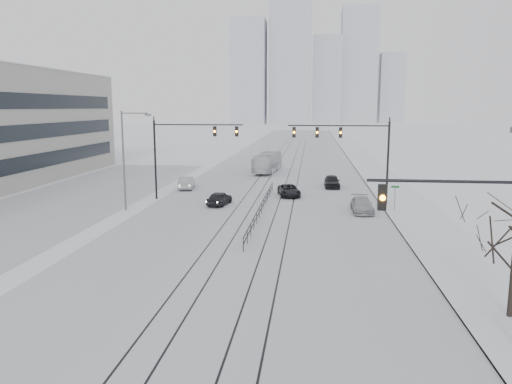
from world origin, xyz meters
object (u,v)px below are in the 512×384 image
object	(u,v)px
sedan_sb_inner	(219,198)
sedan_nb_far	(332,181)
box_truck	(267,163)
sedan_nb_front	(289,191)
sedan_sb_outer	(187,183)
sedan_nb_right	(362,205)
traffic_mast_near	(483,236)

from	to	relation	value
sedan_sb_inner	sedan_nb_far	bearing A→B (deg)	-123.79
sedan_nb_far	sedan_sb_inner	bearing A→B (deg)	-134.36
box_truck	sedan_nb_front	bearing A→B (deg)	108.61
sedan_nb_far	box_truck	xyz separation A→B (m)	(-8.76, 12.96, 0.68)
sedan_sb_outer	sedan_nb_right	distance (m)	21.83
traffic_mast_near	sedan_sb_inner	distance (m)	31.59
sedan_sb_inner	sedan_nb_front	world-z (taller)	sedan_sb_inner
sedan_sb_inner	sedan_nb_right	xyz separation A→B (m)	(13.32, -1.89, -0.01)
sedan_sb_inner	sedan_nb_right	distance (m)	13.45
sedan_nb_front	sedan_nb_far	xyz separation A→B (m)	(4.75, 6.31, 0.12)
traffic_mast_near	box_truck	world-z (taller)	traffic_mast_near
traffic_mast_near	sedan_sb_outer	xyz separation A→B (m)	(-20.76, 36.50, -3.84)
sedan_sb_outer	box_truck	xyz separation A→B (m)	(7.96, 15.76, 0.68)
sedan_nb_front	box_truck	bearing A→B (deg)	90.87
sedan_sb_outer	sedan_nb_right	size ratio (longest dim) A/B	0.97
sedan_sb_inner	sedan_nb_far	size ratio (longest dim) A/B	0.91
traffic_mast_near	sedan_sb_inner	bearing A→B (deg)	119.05
sedan_sb_inner	sedan_sb_outer	distance (m)	10.66
sedan_nb_front	box_truck	xyz separation A→B (m)	(-4.01, 19.26, 0.79)
traffic_mast_near	sedan_sb_inner	world-z (taller)	traffic_mast_near
sedan_sb_inner	box_truck	xyz separation A→B (m)	(2.42, 24.87, 0.74)
box_truck	sedan_nb_far	bearing A→B (deg)	130.93
sedan_nb_front	sedan_nb_far	world-z (taller)	sedan_nb_far
sedan_sb_outer	sedan_nb_far	xyz separation A→B (m)	(16.72, 2.81, 0.00)
sedan_sb_outer	sedan_nb_front	xyz separation A→B (m)	(11.97, -3.50, -0.11)
traffic_mast_near	box_truck	distance (m)	53.90
sedan_nb_front	sedan_nb_right	size ratio (longest dim) A/B	0.98
sedan_sb_outer	sedan_nb_far	distance (m)	16.96
sedan_nb_right	sedan_nb_far	distance (m)	13.96
traffic_mast_near	sedan_nb_front	size ratio (longest dim) A/B	1.59
sedan_sb_outer	sedan_nb_front	world-z (taller)	sedan_sb_outer
sedan_sb_outer	box_truck	world-z (taller)	box_truck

